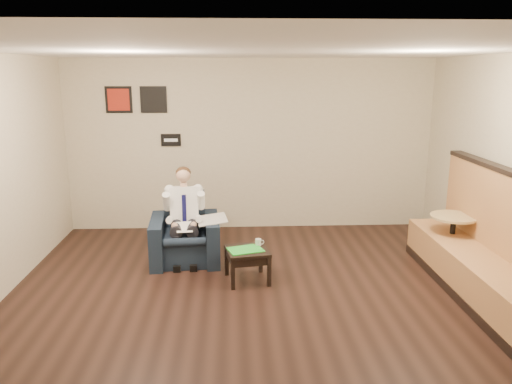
{
  "coord_description": "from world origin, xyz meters",
  "views": [
    {
      "loc": [
        -0.3,
        -5.16,
        2.59
      ],
      "look_at": [
        0.0,
        1.2,
        1.04
      ],
      "focal_mm": 35.0,
      "sensor_mm": 36.0,
      "label": 1
    }
  ],
  "objects_px": {
    "seated_man": "(184,220)",
    "side_table": "(247,265)",
    "armchair": "(185,229)",
    "coffee_mug": "(258,242)",
    "green_folder": "(245,250)",
    "banquette": "(481,234)",
    "smartphone": "(248,245)",
    "cafe_table": "(451,242)"
  },
  "relations": [
    {
      "from": "seated_man",
      "to": "side_table",
      "type": "xyz_separation_m",
      "value": [
        0.84,
        -0.63,
        -0.41
      ]
    },
    {
      "from": "armchair",
      "to": "side_table",
      "type": "xyz_separation_m",
      "value": [
        0.85,
        -0.74,
        -0.24
      ]
    },
    {
      "from": "seated_man",
      "to": "coffee_mug",
      "type": "bearing_deg",
      "value": -30.65
    },
    {
      "from": "green_folder",
      "to": "armchair",
      "type": "bearing_deg",
      "value": 136.96
    },
    {
      "from": "seated_man",
      "to": "banquette",
      "type": "xyz_separation_m",
      "value": [
        3.56,
        -1.12,
        0.12
      ]
    },
    {
      "from": "seated_man",
      "to": "smartphone",
      "type": "relative_size",
      "value": 9.53
    },
    {
      "from": "coffee_mug",
      "to": "banquette",
      "type": "bearing_deg",
      "value": -13.84
    },
    {
      "from": "smartphone",
      "to": "cafe_table",
      "type": "distance_m",
      "value": 2.71
    },
    {
      "from": "armchair",
      "to": "coffee_mug",
      "type": "xyz_separation_m",
      "value": [
        0.99,
        -0.61,
        0.01
      ]
    },
    {
      "from": "smartphone",
      "to": "cafe_table",
      "type": "bearing_deg",
      "value": 2.17
    },
    {
      "from": "armchair",
      "to": "banquette",
      "type": "bearing_deg",
      "value": -23.41
    },
    {
      "from": "seated_man",
      "to": "green_folder",
      "type": "height_order",
      "value": "seated_man"
    },
    {
      "from": "side_table",
      "to": "smartphone",
      "type": "bearing_deg",
      "value": 82.65
    },
    {
      "from": "armchair",
      "to": "banquette",
      "type": "height_order",
      "value": "banquette"
    },
    {
      "from": "side_table",
      "to": "cafe_table",
      "type": "height_order",
      "value": "cafe_table"
    },
    {
      "from": "smartphone",
      "to": "banquette",
      "type": "distance_m",
      "value": 2.79
    },
    {
      "from": "side_table",
      "to": "smartphone",
      "type": "height_order",
      "value": "smartphone"
    },
    {
      "from": "green_folder",
      "to": "side_table",
      "type": "bearing_deg",
      "value": 43.7
    },
    {
      "from": "seated_man",
      "to": "cafe_table",
      "type": "relative_size",
      "value": 1.66
    },
    {
      "from": "green_folder",
      "to": "banquette",
      "type": "relative_size",
      "value": 0.15
    },
    {
      "from": "side_table",
      "to": "coffee_mug",
      "type": "height_order",
      "value": "coffee_mug"
    },
    {
      "from": "armchair",
      "to": "side_table",
      "type": "relative_size",
      "value": 1.83
    },
    {
      "from": "side_table",
      "to": "banquette",
      "type": "xyz_separation_m",
      "value": [
        2.72,
        -0.5,
        0.53
      ]
    },
    {
      "from": "cafe_table",
      "to": "armchair",
      "type": "bearing_deg",
      "value": 172.24
    },
    {
      "from": "green_folder",
      "to": "smartphone",
      "type": "xyz_separation_m",
      "value": [
        0.04,
        0.18,
        -0.0
      ]
    },
    {
      "from": "seated_man",
      "to": "smartphone",
      "type": "xyz_separation_m",
      "value": [
        0.86,
        -0.47,
        -0.2
      ]
    },
    {
      "from": "armchair",
      "to": "smartphone",
      "type": "distance_m",
      "value": 1.05
    },
    {
      "from": "banquette",
      "to": "green_folder",
      "type": "bearing_deg",
      "value": 170.23
    },
    {
      "from": "armchair",
      "to": "smartphone",
      "type": "relative_size",
      "value": 7.19
    },
    {
      "from": "smartphone",
      "to": "cafe_table",
      "type": "height_order",
      "value": "cafe_table"
    },
    {
      "from": "armchair",
      "to": "seated_man",
      "type": "height_order",
      "value": "seated_man"
    },
    {
      "from": "banquette",
      "to": "side_table",
      "type": "bearing_deg",
      "value": 169.67
    },
    {
      "from": "banquette",
      "to": "smartphone",
      "type": "bearing_deg",
      "value": 166.46
    },
    {
      "from": "side_table",
      "to": "smartphone",
      "type": "distance_m",
      "value": 0.26
    },
    {
      "from": "smartphone",
      "to": "seated_man",
      "type": "bearing_deg",
      "value": 151.13
    },
    {
      "from": "seated_man",
      "to": "green_folder",
      "type": "bearing_deg",
      "value": -42.86
    },
    {
      "from": "side_table",
      "to": "green_folder",
      "type": "bearing_deg",
      "value": -136.3
    },
    {
      "from": "green_folder",
      "to": "seated_man",
      "type": "bearing_deg",
      "value": 141.37
    },
    {
      "from": "seated_man",
      "to": "banquette",
      "type": "height_order",
      "value": "banquette"
    },
    {
      "from": "armchair",
      "to": "banquette",
      "type": "distance_m",
      "value": 3.79
    },
    {
      "from": "coffee_mug",
      "to": "cafe_table",
      "type": "distance_m",
      "value": 2.59
    },
    {
      "from": "seated_man",
      "to": "smartphone",
      "type": "distance_m",
      "value": 1.0
    }
  ]
}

